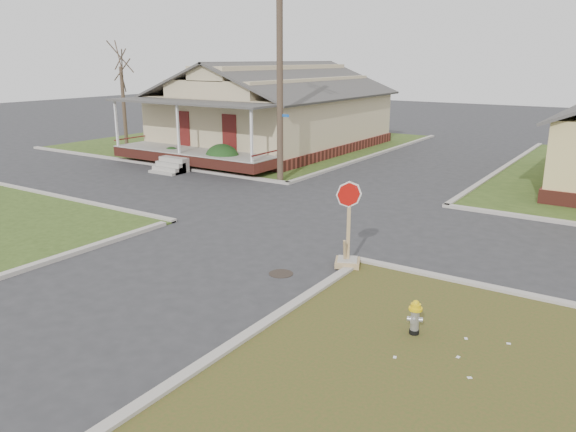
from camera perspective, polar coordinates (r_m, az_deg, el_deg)
The scene contains 11 objects.
ground at distance 16.35m, azimuth -6.14°, elevation -3.76°, with size 120.00×120.00×0.00m, color #2D2D30.
verge_far_left at distance 37.99m, azimuth -4.11°, elevation 7.51°, with size 19.00×19.00×0.05m, color #314719.
curbs at distance 20.26m, azimuth 2.84°, elevation 0.17°, with size 80.00×40.00×0.12m, color #A9A299, non-canonical shape.
manhole at distance 14.73m, azimuth -0.72°, elevation -5.87°, with size 0.64×0.64×0.01m, color black.
corner_house at distance 34.91m, azimuth -1.53°, elevation 10.55°, with size 10.10×15.50×5.30m.
utility_pole at distance 25.08m, azimuth -0.84°, elevation 13.97°, with size 1.80×0.28×9.00m.
tree_far_left at distance 36.80m, azimuth -16.33°, elevation 10.55°, with size 0.22×0.22×4.90m, color #403225.
fire_hydrant at distance 11.72m, azimuth 12.79°, elevation -9.82°, with size 0.27×0.27×0.73m.
stop_sign at distance 15.07m, azimuth 6.09°, elevation -3.24°, with size 0.66×0.64×2.33m.
hedge_left at distance 30.43m, azimuth -11.71°, elevation 6.13°, with size 1.24×1.02×0.95m, color #143312.
hedge_right at distance 28.09m, azimuth -6.69°, elevation 5.87°, with size 1.62×1.33×1.24m, color #143312.
Camera 1 is at (9.89, -11.83, 5.43)m, focal length 35.00 mm.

